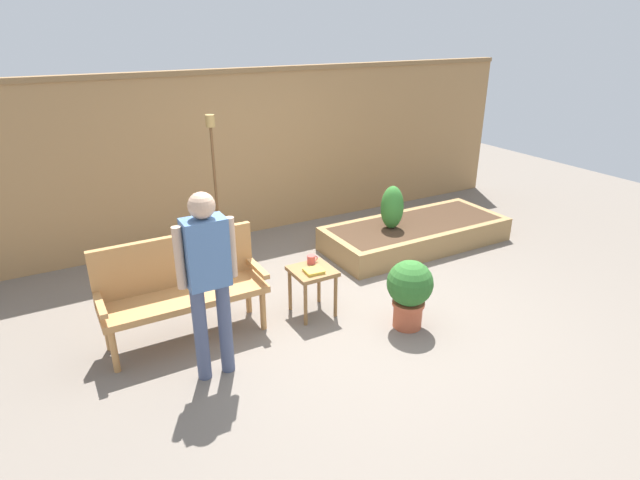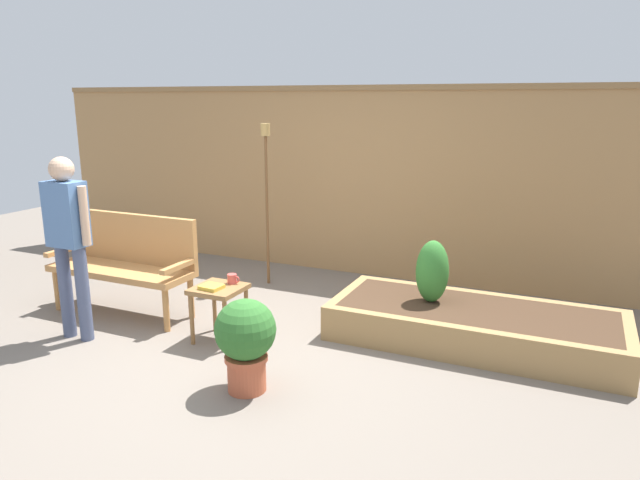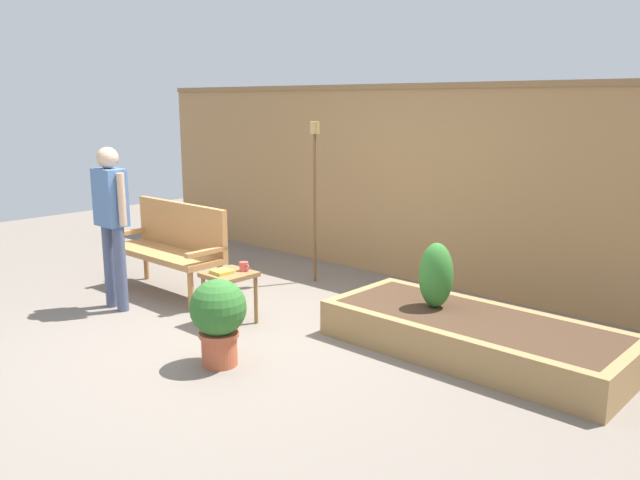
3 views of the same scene
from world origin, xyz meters
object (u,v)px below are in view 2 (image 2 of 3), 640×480
Objects in this scene: garden_bench at (127,257)px; side_table at (219,296)px; shrub_near_bench at (432,271)px; cup_on_table at (232,279)px; book_on_table at (212,287)px; person_by_bench at (68,233)px; tiki_torch at (266,176)px; potted_boxwood at (246,338)px.

garden_bench is 3.00× the size of side_table.
cup_on_table is at bearing -154.17° from shrub_near_bench.
book_on_table is 0.11× the size of person_by_bench.
cup_on_table is at bearing 64.83° from side_table.
tiki_torch is (0.80, 1.31, 0.66)m from garden_bench.
shrub_near_bench is at bearing 25.79° from person_by_bench.
potted_boxwood is (1.87, -0.91, -0.15)m from garden_bench.
book_on_table is 0.91m from potted_boxwood.
person_by_bench is (-1.21, -0.58, 0.41)m from cup_on_table.
person_by_bench is (-1.15, -0.46, 0.54)m from side_table.
tiki_torch is at bearing 161.13° from shrub_near_bench.
tiki_torch is (-0.38, 1.62, 0.70)m from book_on_table.
garden_bench is 0.92× the size of person_by_bench.
tiki_torch is (-1.06, 2.21, 0.81)m from potted_boxwood.
book_on_table is (-0.08, -0.19, -0.03)m from cup_on_table.
cup_on_table is 1.65m from tiki_torch.
side_table is at bearing 21.69° from person_by_bench.
cup_on_table is 0.07× the size of tiki_torch.
book_on_table is (-0.02, -0.07, 0.10)m from side_table.
potted_boxwood is 1.90m from person_by_bench.
tiki_torch is at bearing 107.79° from cup_on_table.
potted_boxwood reaches higher than side_table.
potted_boxwood reaches higher than book_on_table.
side_table is at bearing 77.18° from book_on_table.
tiki_torch reaches higher than book_on_table.
tiki_torch is at bearing 58.41° from garden_bench.
person_by_bench is at bearing -156.75° from book_on_table.
person_by_bench reaches higher than cup_on_table.
garden_bench is 0.81m from person_by_bench.
cup_on_table is 0.07× the size of person_by_bench.
tiki_torch is (-0.46, 1.43, 0.68)m from cup_on_table.
person_by_bench is at bearing -154.25° from cup_on_table.
potted_boxwood is 1.80m from shrub_near_bench.
cup_on_table is 0.21m from book_on_table.
tiki_torch is at bearing 69.50° from person_by_bench.
tiki_torch is at bearing 104.40° from side_table.
side_table is 0.71× the size of potted_boxwood.
garden_bench reaches higher than cup_on_table.
garden_bench reaches higher than side_table.
person_by_bench reaches higher than garden_bench.
cup_on_table is 1.71m from shrub_near_bench.
book_on_table is at bearing -107.04° from side_table.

